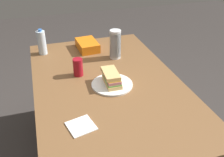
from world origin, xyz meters
name	(u,v)px	position (x,y,z in m)	size (l,w,h in m)	color
dining_table	(108,93)	(0.00, 0.00, 0.64)	(1.48, 0.94, 0.73)	brown
paper_plate	(112,84)	(-0.05, -0.02, 0.74)	(0.26, 0.26, 0.01)	white
sandwich	(112,78)	(-0.04, -0.01, 0.79)	(0.19, 0.10, 0.08)	#DBB26B
soda_can_red	(78,67)	(0.14, 0.16, 0.79)	(0.07, 0.07, 0.12)	maroon
chip_bag	(87,45)	(0.54, 0.02, 0.77)	(0.23, 0.15, 0.07)	orange
water_bottle_tall	(42,43)	(0.56, 0.37, 0.83)	(0.07, 0.07, 0.20)	silver
plastic_cup_stack	(115,44)	(0.32, -0.16, 0.84)	(0.08, 0.08, 0.22)	silver
paper_napkin	(81,126)	(-0.37, 0.25, 0.74)	(0.13, 0.13, 0.01)	white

